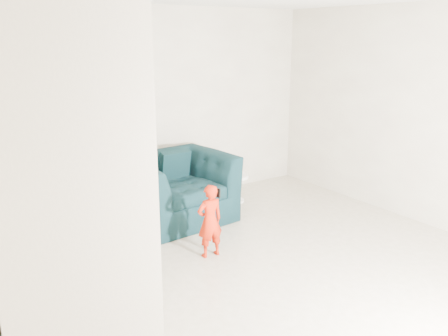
{
  "coord_description": "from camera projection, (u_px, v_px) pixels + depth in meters",
  "views": [
    {
      "loc": [
        -2.76,
        -3.1,
        2.3
      ],
      "look_at": [
        0.15,
        1.2,
        0.85
      ],
      "focal_mm": 38.0,
      "sensor_mm": 36.0,
      "label": 1
    }
  ],
  "objects": [
    {
      "name": "phone",
      "position": [
        218.0,
        193.0,
        5.01
      ],
      "size": [
        0.04,
        0.05,
        0.1
      ],
      "primitive_type": "cube",
      "rotation": [
        0.0,
        0.0,
        0.41
      ],
      "color": "black",
      "rests_on": "toddler"
    },
    {
      "name": "floor",
      "position": [
        280.0,
        282.0,
        4.58
      ],
      "size": [
        5.5,
        5.5,
        0.0
      ],
      "primitive_type": "plane",
      "color": "gray",
      "rests_on": "ground"
    },
    {
      "name": "staircase",
      "position": [
        42.0,
        216.0,
        3.69
      ],
      "size": [
        1.02,
        3.03,
        3.62
      ],
      "color": "#ADA089",
      "rests_on": "floor"
    },
    {
      "name": "cushion",
      "position": [
        175.0,
        165.0,
        6.25
      ],
      "size": [
        0.4,
        0.19,
        0.4
      ],
      "primitive_type": "cube",
      "rotation": [
        0.21,
        0.0,
        0.0
      ],
      "color": "black",
      "rests_on": "armchair"
    },
    {
      "name": "right_wall",
      "position": [
        446.0,
        120.0,
        5.57
      ],
      "size": [
        0.0,
        5.5,
        5.5
      ],
      "primitive_type": "plane",
      "rotation": [
        1.57,
        0.0,
        -1.57
      ],
      "color": "#A49685",
      "rests_on": "floor"
    },
    {
      "name": "back_wall",
      "position": [
        151.0,
        109.0,
        6.41
      ],
      "size": [
        5.0,
        0.0,
        5.0
      ],
      "primitive_type": "plane",
      "rotation": [
        1.57,
        0.0,
        0.0
      ],
      "color": "#A49685",
      "rests_on": "floor"
    },
    {
      "name": "armchair",
      "position": [
        177.0,
        188.0,
        6.06
      ],
      "size": [
        1.37,
        1.22,
        0.84
      ],
      "primitive_type": "imported",
      "rotation": [
        0.0,
        0.0,
        0.07
      ],
      "color": "black",
      "rests_on": "floor"
    },
    {
      "name": "toddler",
      "position": [
        210.0,
        221.0,
        5.04
      ],
      "size": [
        0.3,
        0.21,
        0.8
      ],
      "primitive_type": "imported",
      "rotation": [
        0.0,
        0.0,
        3.09
      ],
      "color": "#A43105",
      "rests_on": "floor"
    },
    {
      "name": "throw",
      "position": [
        137.0,
        186.0,
        5.81
      ],
      "size": [
        0.05,
        0.45,
        0.51
      ],
      "primitive_type": "cube",
      "color": "black",
      "rests_on": "armchair"
    },
    {
      "name": "side_table",
      "position": [
        234.0,
        184.0,
        6.76
      ],
      "size": [
        0.4,
        0.4,
        0.4
      ],
      "color": "white",
      "rests_on": "floor"
    }
  ]
}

